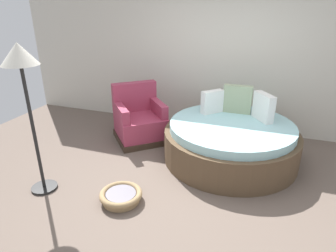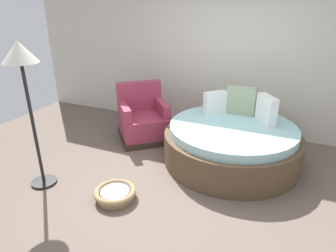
# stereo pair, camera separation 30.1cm
# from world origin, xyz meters

# --- Properties ---
(ground_plane) EXTENTS (8.00, 8.00, 0.02)m
(ground_plane) POSITION_xyz_m (0.00, 0.00, -0.01)
(ground_plane) COLOR #66564C
(back_wall) EXTENTS (8.00, 0.12, 2.89)m
(back_wall) POSITION_xyz_m (0.00, 2.16, 1.44)
(back_wall) COLOR beige
(back_wall) RESTS_ON ground_plane
(round_daybed) EXTENTS (1.97, 1.97, 1.02)m
(round_daybed) POSITION_xyz_m (0.41, 0.94, 0.29)
(round_daybed) COLOR brown
(round_daybed) RESTS_ON ground_plane
(red_armchair) EXTENTS (1.13, 1.13, 0.94)m
(red_armchair) POSITION_xyz_m (-1.17, 1.13, 0.33)
(red_armchair) COLOR #38281E
(red_armchair) RESTS_ON ground_plane
(pet_basket) EXTENTS (0.51, 0.51, 0.13)m
(pet_basket) POSITION_xyz_m (-0.65, -0.55, 0.07)
(pet_basket) COLOR #9E7F56
(pet_basket) RESTS_ON ground_plane
(floor_lamp) EXTENTS (0.40, 0.40, 1.82)m
(floor_lamp) POSITION_xyz_m (-1.70, -0.65, 1.53)
(floor_lamp) COLOR black
(floor_lamp) RESTS_ON ground_plane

